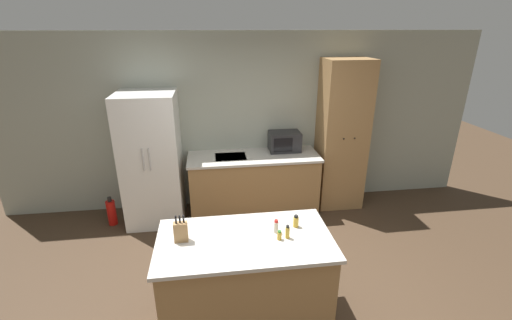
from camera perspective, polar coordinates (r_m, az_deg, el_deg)
name	(u,v)px	position (r m, az deg, el deg)	size (l,w,h in m)	color
ground_plane	(268,307)	(3.77, 1.97, -23.23)	(14.00, 14.00, 0.00)	#423021
wall_back	(243,122)	(5.17, -2.21, 6.28)	(7.20, 0.06, 2.60)	#9EA393
refrigerator	(152,160)	(4.95, -16.95, 0.07)	(0.77, 0.76, 1.85)	white
back_counter	(254,183)	(5.15, -0.39, -3.88)	(1.90, 0.69, 0.90)	#9E7547
pantry_cabinet	(342,136)	(5.29, 14.11, 3.93)	(0.67, 0.55, 2.24)	#9E7547
kitchen_island	(245,280)	(3.35, -1.78, -19.39)	(1.54, 0.83, 0.92)	#9E7547
microwave	(284,141)	(5.14, 4.77, 3.11)	(0.46, 0.33, 0.29)	#232326
knife_block	(181,231)	(3.06, -12.42, -11.55)	(0.12, 0.06, 0.25)	#9E7547
spice_bottle_tall_dark	(288,232)	(3.06, 5.28, -11.87)	(0.04, 0.04, 0.13)	gold
spice_bottle_short_red	(276,227)	(3.12, 3.36, -11.02)	(0.04, 0.04, 0.13)	beige
spice_bottle_amber_oil	(279,235)	(3.04, 3.92, -12.42)	(0.04, 0.04, 0.09)	gold
spice_bottle_green_herb	(296,221)	(3.22, 6.67, -10.12)	(0.05, 0.05, 0.12)	gold
fire_extinguisher	(112,212)	(5.31, -22.92, -8.02)	(0.12, 0.12, 0.43)	red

